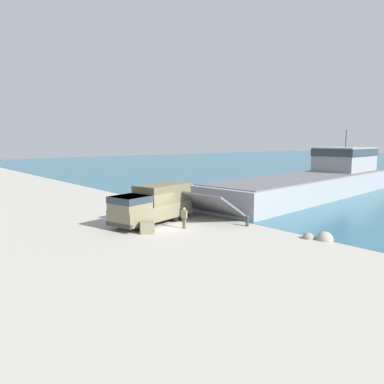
{
  "coord_description": "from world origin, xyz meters",
  "views": [
    {
      "loc": [
        22.85,
        -16.89,
        6.71
      ],
      "look_at": [
        -2.1,
        3.99,
        2.18
      ],
      "focal_mm": 35.0,
      "sensor_mm": 36.0,
      "label": 1
    }
  ],
  "objects_px": {
    "soldier_on_ramp": "(184,216)",
    "landing_craft": "(316,178)",
    "military_truck": "(152,204)",
    "cargo_crate": "(147,227)",
    "mooring_bollard": "(247,220)"
  },
  "relations": [
    {
      "from": "landing_craft",
      "to": "soldier_on_ramp",
      "type": "relative_size",
      "value": 21.82
    },
    {
      "from": "military_truck",
      "to": "cargo_crate",
      "type": "xyz_separation_m",
      "value": [
        2.42,
        -2.13,
        -1.18
      ]
    },
    {
      "from": "landing_craft",
      "to": "mooring_bollard",
      "type": "height_order",
      "value": "landing_craft"
    },
    {
      "from": "soldier_on_ramp",
      "to": "cargo_crate",
      "type": "distance_m",
      "value": 3.08
    },
    {
      "from": "mooring_bollard",
      "to": "soldier_on_ramp",
      "type": "bearing_deg",
      "value": -120.66
    },
    {
      "from": "mooring_bollard",
      "to": "cargo_crate",
      "type": "xyz_separation_m",
      "value": [
        -3.19,
        -7.26,
        -0.06
      ]
    },
    {
      "from": "soldier_on_ramp",
      "to": "landing_craft",
      "type": "bearing_deg",
      "value": 169.29
    },
    {
      "from": "soldier_on_ramp",
      "to": "cargo_crate",
      "type": "relative_size",
      "value": 1.61
    },
    {
      "from": "soldier_on_ramp",
      "to": "cargo_crate",
      "type": "height_order",
      "value": "soldier_on_ramp"
    },
    {
      "from": "military_truck",
      "to": "soldier_on_ramp",
      "type": "relative_size",
      "value": 4.84
    },
    {
      "from": "military_truck",
      "to": "mooring_bollard",
      "type": "relative_size",
      "value": 8.79
    },
    {
      "from": "military_truck",
      "to": "soldier_on_ramp",
      "type": "bearing_deg",
      "value": 90.89
    },
    {
      "from": "military_truck",
      "to": "landing_craft",
      "type": "bearing_deg",
      "value": 166.81
    },
    {
      "from": "military_truck",
      "to": "cargo_crate",
      "type": "height_order",
      "value": "military_truck"
    },
    {
      "from": "military_truck",
      "to": "mooring_bollard",
      "type": "height_order",
      "value": "military_truck"
    }
  ]
}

